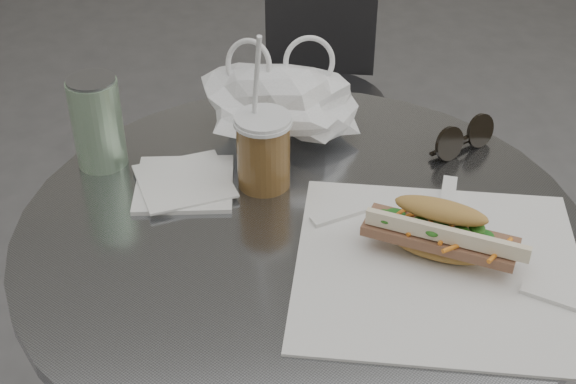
{
  "coord_description": "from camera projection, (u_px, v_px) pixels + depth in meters",
  "views": [
    {
      "loc": [
        -0.11,
        -0.63,
        1.39
      ],
      "look_at": [
        -0.02,
        0.21,
        0.79
      ],
      "focal_mm": 50.0,
      "sensor_mm": 36.0,
      "label": 1
    }
  ],
  "objects": [
    {
      "name": "sunglasses",
      "position": [
        463.0,
        139.0,
        1.2
      ],
      "size": [
        0.11,
        0.08,
        0.05
      ],
      "rotation": [
        0.0,
        0.0,
        0.51
      ],
      "color": "black",
      "rests_on": "cafe_table"
    },
    {
      "name": "drink_can",
      "position": [
        97.0,
        122.0,
        1.14
      ],
      "size": [
        0.07,
        0.07,
        0.14
      ],
      "color": "#589758",
      "rests_on": "cafe_table"
    },
    {
      "name": "chair_far",
      "position": [
        314.0,
        138.0,
        2.07
      ],
      "size": [
        0.36,
        0.38,
        0.67
      ],
      "rotation": [
        0.0,
        0.0,
        2.92
      ],
      "color": "#2F2F32",
      "rests_on": "ground"
    },
    {
      "name": "cafe_table",
      "position": [
        300.0,
        367.0,
        1.22
      ],
      "size": [
        0.76,
        0.76,
        0.74
      ],
      "color": "slate",
      "rests_on": "ground"
    },
    {
      "name": "plastic_bag",
      "position": [
        280.0,
        105.0,
        1.21
      ],
      "size": [
        0.26,
        0.23,
        0.11
      ],
      "primitive_type": null,
      "rotation": [
        0.0,
        0.0,
        -0.29
      ],
      "color": "white",
      "rests_on": "cafe_table"
    },
    {
      "name": "napkin_stack",
      "position": [
        184.0,
        183.0,
        1.13
      ],
      "size": [
        0.15,
        0.15,
        0.01
      ],
      "color": "white",
      "rests_on": "cafe_table"
    },
    {
      "name": "sandwich_paper",
      "position": [
        439.0,
        268.0,
        0.99
      ],
      "size": [
        0.42,
        0.4,
        0.0
      ],
      "primitive_type": "cube",
      "rotation": [
        0.0,
        0.0,
        -0.22
      ],
      "color": "white",
      "rests_on": "cafe_table"
    },
    {
      "name": "iced_coffee",
      "position": [
        263.0,
        150.0,
        1.11
      ],
      "size": [
        0.08,
        0.08,
        0.24
      ],
      "color": "brown",
      "rests_on": "cafe_table"
    },
    {
      "name": "banh_mi",
      "position": [
        440.0,
        231.0,
        0.99
      ],
      "size": [
        0.24,
        0.19,
        0.08
      ],
      "rotation": [
        0.0,
        0.0,
        -0.5
      ],
      "color": "gold",
      "rests_on": "sandwich_paper"
    }
  ]
}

